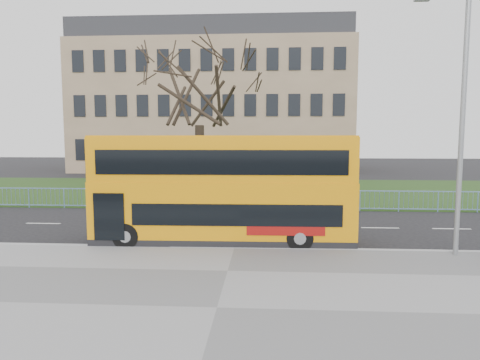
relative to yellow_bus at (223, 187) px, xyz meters
name	(u,v)px	position (x,y,z in m)	size (l,w,h in m)	color
ground	(237,240)	(0.49, 0.51, -2.10)	(120.00, 120.00, 0.00)	black
pavement	(217,310)	(0.49, -6.24, -2.04)	(80.00, 10.50, 0.12)	slate
kerb	(234,249)	(0.49, -1.04, -2.03)	(80.00, 0.20, 0.14)	#98989A
grass_verge	(251,191)	(0.49, 14.81, -2.06)	(80.00, 15.40, 0.08)	#1E3A15
guard_railing	(246,200)	(0.49, 7.11, -1.55)	(40.00, 0.12, 1.10)	#688CB9
bare_tree	(199,111)	(-2.51, 10.51, 3.35)	(7.52, 7.52, 10.74)	black
civic_building	(216,110)	(-4.51, 35.51, 4.90)	(30.00, 15.00, 14.00)	#8C7358
yellow_bus	(223,187)	(0.00, 0.00, 0.00)	(9.39, 2.39, 3.92)	orange
street_lamp	(459,116)	(7.61, -1.49, 2.47)	(1.72, 0.20, 8.12)	gray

